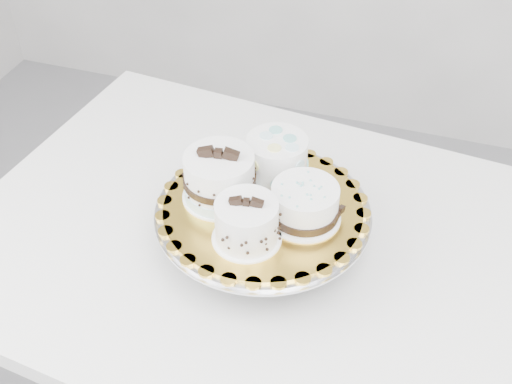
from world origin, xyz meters
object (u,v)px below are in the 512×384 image
(cake_banded, at_px, (220,179))
(cake_swirl, at_px, (247,223))
(cake_dots, at_px, (277,158))
(table, at_px, (285,277))
(cake_stand, at_px, (263,222))
(cake_board, at_px, (263,207))
(cake_ribbon, at_px, (305,204))

(cake_banded, bearing_deg, cake_swirl, -55.29)
(cake_banded, distance_m, cake_dots, 0.11)
(table, relative_size, cake_stand, 3.44)
(cake_stand, relative_size, cake_board, 1.09)
(table, xyz_separation_m, cake_swirl, (-0.04, -0.10, 0.22))
(cake_swirl, height_order, cake_ribbon, cake_swirl)
(table, xyz_separation_m, cake_dots, (-0.04, 0.06, 0.22))
(table, relative_size, cake_dots, 9.75)
(cake_board, xyz_separation_m, cake_swirl, (-0.00, -0.08, 0.04))
(cake_stand, distance_m, cake_banded, 0.10)
(table, bearing_deg, cake_board, -140.30)
(table, bearing_deg, cake_banded, -162.14)
(cake_banded, bearing_deg, cake_dots, 40.22)
(table, relative_size, cake_swirl, 10.92)
(cake_stand, xyz_separation_m, cake_dots, (-0.00, 0.08, 0.07))
(table, distance_m, cake_ribbon, 0.22)
(cake_stand, bearing_deg, table, 33.92)
(table, bearing_deg, cake_dots, 129.50)
(cake_board, relative_size, cake_ribbon, 2.55)
(cake_ribbon, bearing_deg, cake_dots, 142.65)
(cake_swirl, height_order, cake_banded, cake_banded)
(cake_banded, height_order, cake_ribbon, cake_banded)
(cake_banded, bearing_deg, cake_ribbon, -10.36)
(cake_board, distance_m, cake_dots, 0.09)
(cake_ribbon, bearing_deg, cake_banded, -169.88)
(table, height_order, cake_banded, cake_banded)
(table, xyz_separation_m, cake_ribbon, (0.03, -0.03, 0.21))
(table, height_order, cake_ribbon, cake_ribbon)
(cake_board, xyz_separation_m, cake_dots, (-0.00, 0.08, 0.04))
(cake_board, distance_m, cake_swirl, 0.08)
(table, height_order, cake_swirl, cake_swirl)
(cake_banded, xyz_separation_m, cake_dots, (0.07, 0.08, 0.00))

